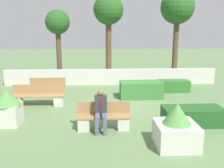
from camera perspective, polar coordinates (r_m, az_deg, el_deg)
name	(u,v)px	position (r m, az deg, el deg)	size (l,w,h in m)	color
ground_plane	(117,108)	(10.09, 1.15, -5.60)	(60.00, 60.00, 0.00)	#607F51
perimeter_wall	(111,77)	(14.32, -0.14, 1.65)	(12.02, 0.30, 0.88)	beige
bench_front	(103,119)	(8.00, -1.96, -8.08)	(1.71, 0.49, 0.85)	#A37A4C
bench_left_side	(38,98)	(10.82, -16.51, -2.99)	(2.15, 0.48, 0.85)	#A37A4C
bench_right_side	(47,90)	(12.20, -14.58, -1.24)	(1.69, 0.49, 0.85)	#A37A4C
person_seated_man	(101,109)	(7.74, -2.58, -5.68)	(0.38, 0.64, 1.32)	#515B70
hedge_block_near_left	(141,90)	(11.60, 6.65, -1.30)	(1.94, 0.88, 0.77)	#3D7A38
hedge_block_near_right	(193,116)	(8.79, 17.93, -6.98)	(1.97, 0.88, 0.59)	#235623
hedge_block_mid_left	(174,86)	(13.10, 13.90, -0.41)	(1.52, 0.74, 0.58)	#33702D
planter_corner_left	(176,128)	(7.04, 14.45, -9.79)	(1.09, 1.09, 1.22)	beige
planter_corner_right	(7,106)	(8.98, -22.92, -4.75)	(0.93, 0.93, 1.18)	beige
tree_leftmost	(58,25)	(15.30, -12.31, 13.05)	(1.43, 1.43, 4.24)	brown
tree_center_left	(108,13)	(14.46, -0.82, 15.94)	(1.68, 1.68, 5.03)	brown
tree_center_right	(177,9)	(15.10, 14.72, 16.17)	(1.90, 1.90, 5.28)	brown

